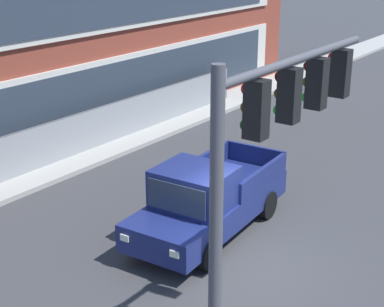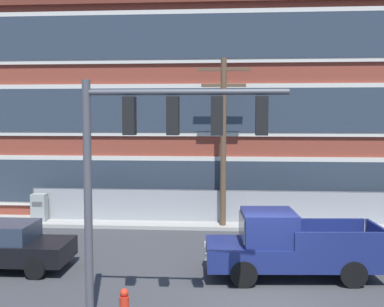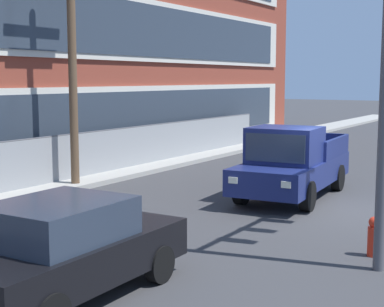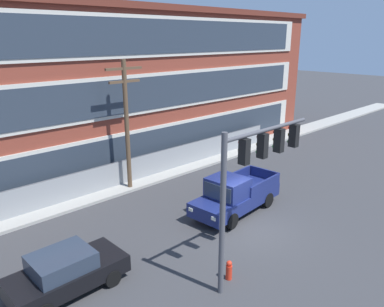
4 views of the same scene
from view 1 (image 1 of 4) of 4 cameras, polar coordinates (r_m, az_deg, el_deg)
ground_plane at (r=14.52m, az=4.73°, el=-10.74°), size 160.00×160.00×0.00m
sidewalk_building_side at (r=19.73m, az=-16.56°, el=-2.62°), size 80.00×1.97×0.16m
chain_link_fence at (r=20.22m, az=-14.68°, el=0.43°), size 22.90×0.06×1.64m
traffic_signal_mast at (r=9.45m, az=7.95°, el=1.15°), size 4.84×0.43×5.91m
pickup_truck_navy at (r=15.43m, az=1.48°, el=-4.62°), size 5.56×2.38×2.09m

